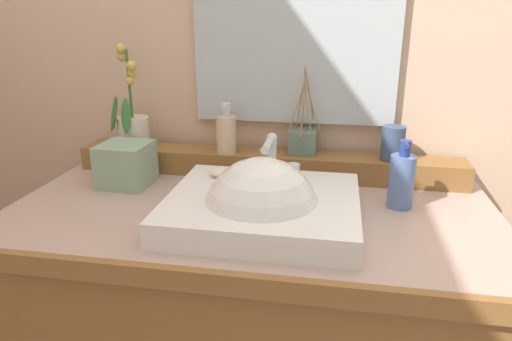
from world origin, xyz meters
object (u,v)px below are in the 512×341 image
soap_bar (223,173)px  tissue_box (126,164)px  sink_basin (262,212)px  soap_dispenser (226,133)px  potted_plant (132,122)px  tumbler_cup (393,143)px  reed_diffuser (303,141)px  lotion_bottle (402,180)px

soap_bar → tissue_box: 0.29m
sink_basin → soap_dispenser: bearing=117.2°
sink_basin → potted_plant: 0.55m
tumbler_cup → reed_diffuser: 0.25m
tumbler_cup → soap_bar: bearing=-155.5°
soap_dispenser → tissue_box: 0.29m
tumbler_cup → tissue_box: 0.73m
soap_bar → reed_diffuser: (0.18, 0.22, 0.03)m
soap_dispenser → lotion_bottle: bearing=-18.2°
potted_plant → soap_bar: bearing=-30.3°
sink_basin → lotion_bottle: bearing=24.5°
reed_diffuser → sink_basin: bearing=-100.8°
soap_bar → potted_plant: 0.38m
tumbler_cup → sink_basin: bearing=-134.9°
sink_basin → tissue_box: 0.44m
reed_diffuser → lotion_bottle: 0.32m
potted_plant → tumbler_cup: 0.75m
tumbler_cup → tissue_box: tumbler_cup is taller
soap_bar → soap_dispenser: soap_dispenser is taller
soap_dispenser → reed_diffuser: size_ratio=0.59×
reed_diffuser → soap_bar: bearing=-130.0°
sink_basin → tissue_box: sink_basin is taller
potted_plant → reed_diffuser: 0.51m
tumbler_cup → reed_diffuser: reed_diffuser is taller
soap_dispenser → reed_diffuser: 0.22m
sink_basin → soap_dispenser: (-0.15, 0.30, 0.10)m
soap_dispenser → tissue_box: size_ratio=1.11×
soap_bar → tissue_box: size_ratio=0.54×
potted_plant → tumbler_cup: bearing=0.4°
soap_bar → tumbler_cup: (0.43, 0.19, 0.04)m
soap_bar → reed_diffuser: 0.28m
sink_basin → tumbler_cup: (0.31, 0.31, 0.09)m
tumbler_cup → reed_diffuser: bearing=175.1°
soap_bar → lotion_bottle: 0.44m
soap_dispenser → reed_diffuser: bearing=8.2°
sink_basin → soap_dispenser: 0.35m
tissue_box → sink_basin: bearing=-22.8°
soap_dispenser → potted_plant: bearing=179.0°
potted_plant → sink_basin: bearing=-34.6°
soap_bar → tissue_box: tissue_box is taller
soap_bar → lotion_bottle: (0.44, 0.03, -0.00)m
potted_plant → tissue_box: (0.04, -0.13, -0.09)m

